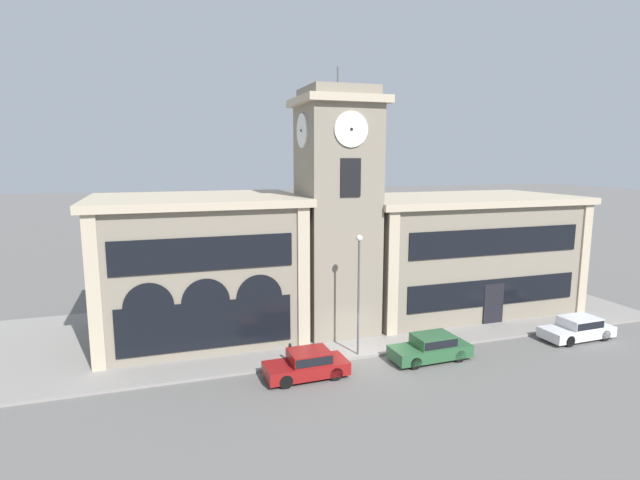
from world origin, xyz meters
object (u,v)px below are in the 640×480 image
(parked_car_far, at_px, (578,328))
(bollard, at_px, (290,353))
(parked_car_near, at_px, (307,364))
(street_lamp, at_px, (359,279))
(parked_car_mid, at_px, (431,347))

(parked_car_far, xyz_separation_m, bollard, (-17.82, 1.82, -0.06))
(parked_car_near, bearing_deg, street_lamp, -156.11)
(parked_car_mid, bearing_deg, parked_car_far, 178.20)
(parked_car_mid, height_order, street_lamp, street_lamp)
(parked_car_far, bearing_deg, parked_car_mid, -1.80)
(parked_car_near, xyz_separation_m, parked_car_mid, (7.15, 0.00, 0.01))
(parked_car_far, height_order, street_lamp, street_lamp)
(parked_car_far, distance_m, street_lamp, 14.53)
(parked_car_mid, height_order, parked_car_far, parked_car_mid)
(parked_car_far, height_order, bollard, parked_car_far)
(parked_car_mid, distance_m, bollard, 7.79)
(parked_car_mid, relative_size, parked_car_far, 0.99)
(parked_car_near, bearing_deg, bollard, -78.76)
(parked_car_near, height_order, parked_car_mid, parked_car_mid)
(bollard, bearing_deg, street_lamp, -2.20)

